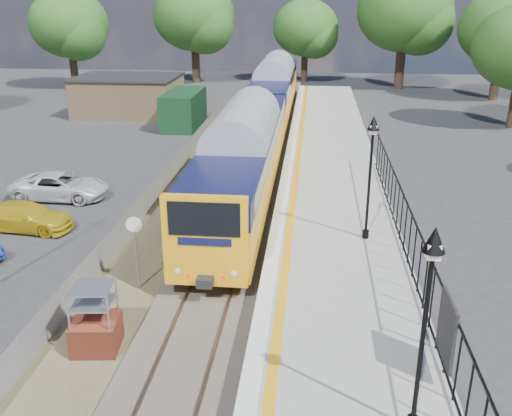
# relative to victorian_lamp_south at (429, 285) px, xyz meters

# --- Properties ---
(ground) EXTENTS (120.00, 120.00, 0.00)m
(ground) POSITION_rel_victorian_lamp_south_xyz_m (-5.50, 4.00, -4.30)
(ground) COLOR #2D2D30
(ground) RESTS_ON ground
(track_bed) EXTENTS (5.90, 80.00, 0.29)m
(track_bed) POSITION_rel_victorian_lamp_south_xyz_m (-5.97, 13.67, -4.21)
(track_bed) COLOR #473F38
(track_bed) RESTS_ON ground
(platform) EXTENTS (5.00, 70.00, 0.90)m
(platform) POSITION_rel_victorian_lamp_south_xyz_m (-1.30, 12.00, -3.85)
(platform) COLOR gray
(platform) RESTS_ON ground
(platform_edge) EXTENTS (0.90, 70.00, 0.01)m
(platform_edge) POSITION_rel_victorian_lamp_south_xyz_m (-3.36, 12.00, -3.39)
(platform_edge) COLOR silver
(platform_edge) RESTS_ON platform
(victorian_lamp_south) EXTENTS (0.44, 0.44, 4.60)m
(victorian_lamp_south) POSITION_rel_victorian_lamp_south_xyz_m (0.00, 0.00, 0.00)
(victorian_lamp_south) COLOR black
(victorian_lamp_south) RESTS_ON platform
(victorian_lamp_north) EXTENTS (0.44, 0.44, 4.60)m
(victorian_lamp_north) POSITION_rel_victorian_lamp_south_xyz_m (-0.20, 10.00, 0.00)
(victorian_lamp_north) COLOR black
(victorian_lamp_north) RESTS_ON platform
(palisade_fence) EXTENTS (0.12, 26.00, 2.00)m
(palisade_fence) POSITION_rel_victorian_lamp_south_xyz_m (1.05, 6.24, -2.46)
(palisade_fence) COLOR black
(palisade_fence) RESTS_ON platform
(wire_fence) EXTENTS (0.06, 52.00, 1.20)m
(wire_fence) POSITION_rel_victorian_lamp_south_xyz_m (-9.70, 16.00, -3.70)
(wire_fence) COLOR #999EA3
(wire_fence) RESTS_ON ground
(outbuilding) EXTENTS (10.80, 10.10, 3.12)m
(outbuilding) POSITION_rel_victorian_lamp_south_xyz_m (-16.41, 35.21, -2.78)
(outbuilding) COLOR tan
(outbuilding) RESTS_ON ground
(tree_line) EXTENTS (56.80, 43.80, 11.88)m
(tree_line) POSITION_rel_victorian_lamp_south_xyz_m (-4.10, 46.00, 2.31)
(tree_line) COLOR #332319
(tree_line) RESTS_ON ground
(train) EXTENTS (2.82, 40.83, 3.51)m
(train) POSITION_rel_victorian_lamp_south_xyz_m (-5.50, 26.47, -1.96)
(train) COLOR orange
(train) RESTS_ON ground
(brick_plinth) EXTENTS (1.39, 1.39, 2.03)m
(brick_plinth) POSITION_rel_victorian_lamp_south_xyz_m (-8.15, 3.34, -3.32)
(brick_plinth) COLOR maroon
(brick_plinth) RESTS_ON ground
(speed_sign) EXTENTS (0.54, 0.13, 2.67)m
(speed_sign) POSITION_rel_victorian_lamp_south_xyz_m (-8.00, 6.86, -2.49)
(speed_sign) COLOR #999EA3
(speed_sign) RESTS_ON ground
(car_yellow) EXTENTS (4.18, 2.01, 1.17)m
(car_yellow) POSITION_rel_victorian_lamp_south_xyz_m (-14.29, 11.51, -3.71)
(car_yellow) COLOR gold
(car_yellow) RESTS_ON ground
(car_white) EXTENTS (4.64, 2.17, 1.29)m
(car_white) POSITION_rel_victorian_lamp_south_xyz_m (-14.48, 15.41, -3.66)
(car_white) COLOR silver
(car_white) RESTS_ON ground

